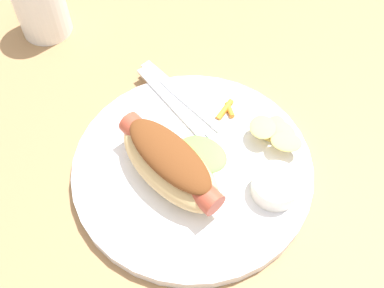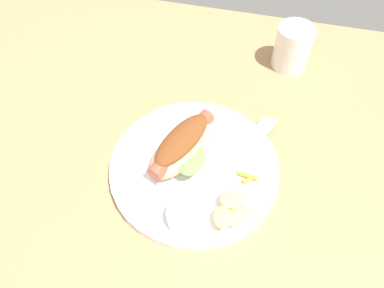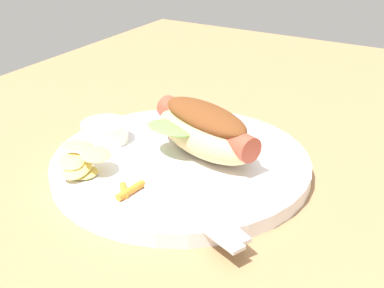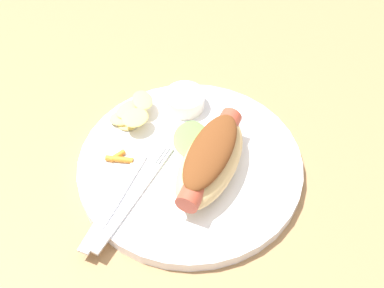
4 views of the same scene
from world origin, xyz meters
The scene contains 9 objects.
ground_plane centered at (0.00, 0.00, -0.90)cm, with size 120.00×90.00×1.80cm, color #9E754C.
plate centered at (2.46, -1.66, 0.80)cm, with size 28.59×28.59×1.60cm, color white.
hot_dog centered at (-0.37, -0.51, 4.50)cm, with size 11.72×16.12×5.53cm.
sauce_ramekin centered at (3.28, -11.59, 2.76)cm, with size 5.44×5.44×2.32cm, color white.
fork centered at (9.31, 3.95, 1.80)cm, with size 9.10×15.76×0.40cm.
knife centered at (11.49, 4.22, 1.78)cm, with size 15.19×1.40×0.36cm, color silver.
chips_pile centered at (10.33, -9.04, 2.87)cm, with size 6.39×7.68×2.46cm.
carrot_garnish centered at (11.54, -2.12, 1.97)cm, with size 3.57×2.16×0.75cm.
drinking_cup centered at (15.80, 28.89, 4.59)cm, with size 7.31×7.31×9.17cm, color white.
Camera 1 is at (-23.91, -14.11, 48.60)cm, focal length 43.66 mm.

